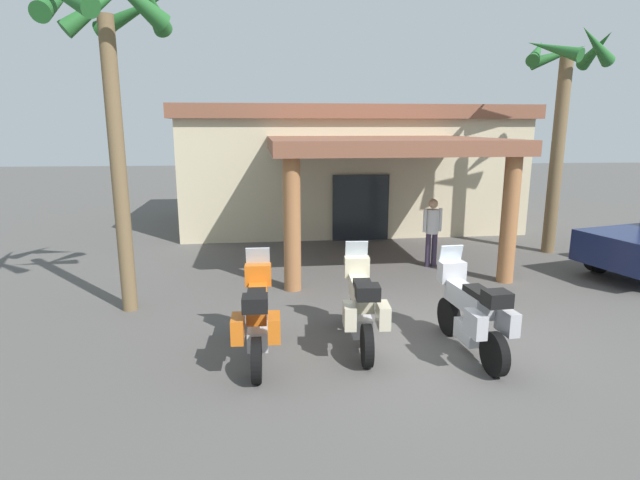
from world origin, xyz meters
The scene contains 8 objects.
ground_plane centered at (0.00, 0.00, 0.00)m, with size 80.00×80.00×0.00m, color #514F4C.
motel_building centered at (-0.11, 11.07, 2.17)m, with size 11.99×12.49×4.25m.
motorcycle_orange centered at (-3.01, -0.46, 0.70)m, with size 0.70×2.21×1.61m.
motorcycle_cream centered at (-1.31, -0.11, 0.70)m, with size 0.72×2.21×1.61m.
motorcycle_silver centered at (0.39, -0.57, 0.70)m, with size 0.75×2.21×1.61m.
pedestrian centered at (1.33, 4.60, 1.04)m, with size 0.52×0.32×1.78m.
palm_tree_roadside centered at (-5.64, 2.00, 4.93)m, with size 2.47×2.48×6.47m.
palm_tree_near_portico centered at (5.20, 5.82, 4.39)m, with size 2.33×2.36×6.14m.
Camera 1 is at (-2.69, -7.98, 3.61)m, focal length 28.57 mm.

